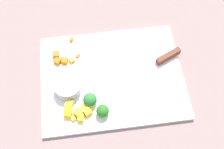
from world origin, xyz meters
TOP-DOWN VIEW (x-y plane):
  - ground_plane at (0.00, 0.00)m, footprint 4.00×4.00m
  - cutting_board at (0.00, 0.00)m, footprint 0.40×0.31m
  - prep_bowl at (-0.13, -0.03)m, footprint 0.07×0.07m
  - chef_knife at (0.10, 0.01)m, footprint 0.35×0.17m
  - carrot_dice_0 at (-0.11, 0.14)m, footprint 0.01×0.01m
  - carrot_dice_1 at (-0.14, 0.07)m, footprint 0.02×0.02m
  - carrot_dice_2 at (-0.09, 0.08)m, footprint 0.01×0.01m
  - carrot_dice_3 at (-0.16, 0.09)m, footprint 0.02×0.02m
  - carrot_dice_4 at (-0.15, 0.07)m, footprint 0.02×0.02m
  - carrot_dice_5 at (-0.11, 0.06)m, footprint 0.02×0.02m
  - carrot_dice_6 at (-0.13, 0.06)m, footprint 0.02×0.02m
  - pepper_dice_0 at (-0.07, -0.08)m, footprint 0.02×0.02m
  - pepper_dice_1 at (-0.10, -0.10)m, footprint 0.03×0.03m
  - pepper_dice_2 at (-0.08, -0.10)m, footprint 0.03×0.03m
  - pepper_dice_3 at (-0.13, -0.10)m, footprint 0.03×0.03m
  - pepper_dice_4 at (-0.10, -0.12)m, footprint 0.02×0.02m
  - pepper_dice_5 at (-0.09, -0.09)m, footprint 0.02×0.02m
  - pepper_dice_6 at (-0.12, -0.12)m, footprint 0.01×0.01m
  - pepper_dice_7 at (-0.04, -0.10)m, footprint 0.01×0.01m
  - pepper_dice_8 at (-0.13, -0.08)m, footprint 0.03×0.03m
  - broccoli_floret_0 at (-0.07, -0.07)m, footprint 0.04×0.04m
  - broccoli_floret_1 at (-0.04, -0.11)m, footprint 0.03×0.03m

SIDE VIEW (x-z plane):
  - ground_plane at x=0.00m, z-range 0.00..0.00m
  - cutting_board at x=0.00m, z-range 0.00..0.01m
  - carrot_dice_2 at x=-0.09m, z-range 0.01..0.02m
  - carrot_dice_1 at x=-0.14m, z-range 0.01..0.02m
  - carrot_dice_5 at x=-0.11m, z-range 0.01..0.02m
  - pepper_dice_7 at x=-0.04m, z-range 0.01..0.02m
  - pepper_dice_6 at x=-0.12m, z-range 0.01..0.02m
  - carrot_dice_0 at x=-0.11m, z-range 0.01..0.02m
  - carrot_dice_6 at x=-0.13m, z-range 0.01..0.02m
  - pepper_dice_0 at x=-0.07m, z-range 0.01..0.03m
  - carrot_dice_4 at x=-0.15m, z-range 0.01..0.03m
  - carrot_dice_3 at x=-0.16m, z-range 0.01..0.03m
  - pepper_dice_5 at x=-0.09m, z-range 0.01..0.03m
  - chef_knife at x=0.10m, z-range 0.01..0.03m
  - pepper_dice_4 at x=-0.10m, z-range 0.01..0.03m
  - pepper_dice_2 at x=-0.08m, z-range 0.01..0.03m
  - pepper_dice_8 at x=-0.13m, z-range 0.01..0.03m
  - pepper_dice_3 at x=-0.13m, z-range 0.01..0.03m
  - pepper_dice_1 at x=-0.10m, z-range 0.01..0.03m
  - prep_bowl at x=-0.13m, z-range 0.01..0.05m
  - broccoli_floret_1 at x=-0.04m, z-range 0.01..0.05m
  - broccoli_floret_0 at x=-0.07m, z-range 0.01..0.05m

